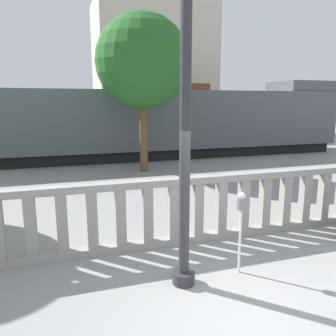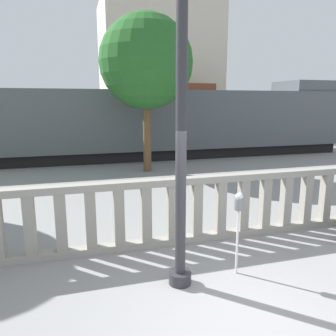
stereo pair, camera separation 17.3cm
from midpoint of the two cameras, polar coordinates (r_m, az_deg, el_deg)
ground_plane at (r=5.00m, az=15.16°, el=-24.77°), size 160.00×160.00×0.00m
balustrade at (r=6.88m, az=3.61°, el=-7.38°), size 17.88×0.24×1.41m
lamppost at (r=4.91m, az=3.34°, el=8.09°), size 0.37×0.37×5.43m
parking_meter at (r=5.66m, az=13.06°, el=-7.19°), size 0.15×0.15×1.45m
train_near at (r=17.37m, az=-1.38°, el=7.90°), size 21.44×2.91×4.08m
train_far at (r=27.11m, az=-21.15°, el=8.74°), size 28.36×2.74×4.40m
building_block at (r=33.78m, az=-1.62°, el=16.89°), size 10.78×8.49×12.21m
tree_left at (r=13.85m, az=-3.45°, el=17.88°), size 3.79×3.79×6.39m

